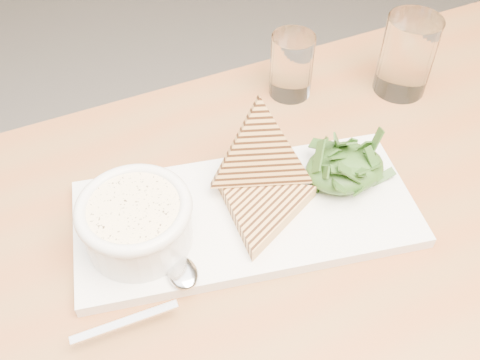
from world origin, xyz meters
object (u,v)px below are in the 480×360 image
object	(u,v)px
glass_near	(291,66)
platter	(246,214)
table_top	(364,240)
glass_far	(407,56)
soup_bowl	(138,226)

from	to	relation	value
glass_near	platter	bearing A→B (deg)	-126.62
table_top	glass_far	bearing A→B (deg)	50.42
table_top	soup_bowl	distance (m)	0.28
platter	glass_near	bearing A→B (deg)	53.38
platter	soup_bowl	size ratio (longest dim) A/B	3.35
table_top	glass_far	size ratio (longest dim) A/B	9.11
table_top	glass_near	distance (m)	0.29
table_top	glass_near	size ratio (longest dim) A/B	11.24
table_top	glass_near	xyz separation A→B (m)	(0.02, 0.28, 0.07)
platter	soup_bowl	bearing A→B (deg)	178.26
table_top	platter	xyz separation A→B (m)	(-0.13, 0.07, 0.03)
glass_far	platter	bearing A→B (deg)	-154.02
table_top	soup_bowl	xyz separation A→B (m)	(-0.26, 0.08, 0.06)
platter	glass_near	xyz separation A→B (m)	(0.16, 0.21, 0.04)
platter	glass_far	distance (m)	0.36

